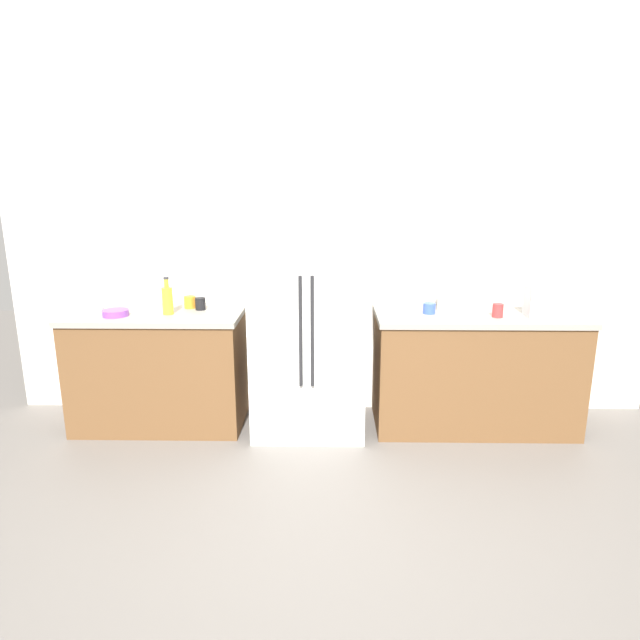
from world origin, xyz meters
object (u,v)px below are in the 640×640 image
Objects in this scene: toaster at (545,302)px; bowl_a at (92,310)px; cup_a at (498,310)px; cup_c at (200,304)px; bowl_b at (116,313)px; refrigerator at (308,319)px; rice_cooker at (456,293)px; cup_d at (190,302)px; bottle_a at (167,300)px; cup_b at (429,308)px.

toaster is 1.46× the size of bowl_a.
cup_c is at bearing 174.87° from cup_a.
cup_a is at bearing 0.24° from bowl_b.
rice_cooker is at bearing 6.42° from refrigerator.
toaster reaches higher than bowl_b.
refrigerator is 1.13m from rice_cooker.
cup_a is 1.07× the size of cup_c.
cup_d reaches higher than bowl_a.
refrigerator is 6.16× the size of bottle_a.
bottle_a is (-2.14, -0.14, -0.03)m from rice_cooker.
bottle_a is 0.26m from cup_c.
cup_d is (-0.09, 0.06, -0.00)m from cup_c.
cup_b is at bearing 2.12° from refrigerator.
toaster is 0.34m from cup_a.
cup_d is at bearing 29.15° from bowl_b.
cup_a is 2.21m from cup_c.
rice_cooker is 1.63× the size of bowl_b.
cup_a is 1.09× the size of cup_b.
toaster reaches higher than bowl_a.
rice_cooker reaches higher than cup_c.
bottle_a reaches higher than cup_b.
cup_d is at bearing 178.28° from rice_cooker.
refrigerator is 6.74× the size of toaster.
bowl_a is at bearing 178.64° from cup_a.
cup_c is 0.51× the size of bowl_b.
rice_cooker is at bearing 2.60° from bowl_a.
rice_cooker is at bearing 4.70° from bowl_b.
bottle_a reaches higher than cup_d.
toaster is 1.39× the size of bowl_b.
cup_a is (-0.34, -0.02, -0.06)m from toaster.
cup_a is (2.40, -0.05, -0.06)m from bottle_a.
refrigerator is 18.52× the size of cup_d.
bottle_a is at bearing 178.81° from cup_a.
bowl_b is at bearing -21.62° from bowl_a.
bowl_a is 0.22m from bowl_b.
bowl_a is (-2.50, -0.03, -0.02)m from cup_b.
refrigerator is 1.71m from toaster.
bottle_a is (-1.03, -0.02, 0.15)m from refrigerator.
cup_c is at bearing 35.68° from bottle_a.
rice_cooker is at bearing 23.48° from cup_b.
bowl_a is (-3.32, 0.05, -0.09)m from toaster.
rice_cooker is (1.10, 0.12, 0.17)m from refrigerator.
bowl_b is at bearing -179.76° from cup_a.
cup_d is 0.71m from bowl_a.
toaster is 2.75× the size of cup_d.
refrigerator is at bearing 3.34° from bowl_b.
rice_cooker is at bearing 164.12° from toaster.
cup_b is at bearing 1.58° from bottle_a.
cup_c is 0.61m from bowl_b.
bowl_b is (-0.48, -0.27, -0.02)m from cup_d.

